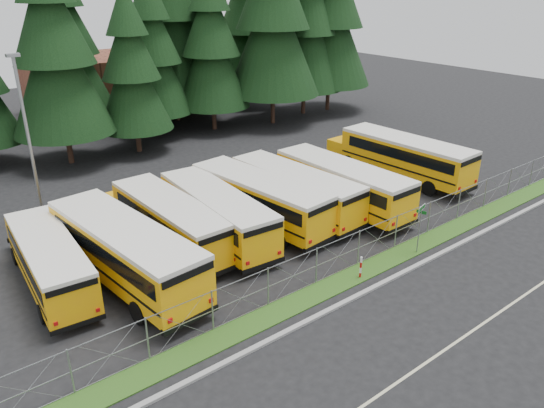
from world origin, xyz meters
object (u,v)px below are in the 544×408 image
(bus_1, at_px, (122,253))
(bus_east, at_px, (401,158))
(light_standard, at_px, (28,137))
(striped_bollard, at_px, (361,267))
(bus_0, at_px, (49,262))
(bus_6, at_px, (338,185))
(street_sign, at_px, (421,219))
(bus_5, at_px, (291,191))
(bus_2, at_px, (168,222))
(bus_4, at_px, (255,200))
(bus_3, at_px, (214,214))

(bus_1, distance_m, bus_east, 22.29)
(bus_1, bearing_deg, light_standard, 90.95)
(striped_bollard, bearing_deg, bus_0, 144.03)
(bus_6, bearing_deg, street_sign, -98.24)
(bus_5, bearing_deg, street_sign, -80.52)
(street_sign, height_order, striped_bollard, street_sign)
(bus_east, bearing_deg, bus_6, -175.29)
(street_sign, bearing_deg, striped_bollard, 178.41)
(light_standard, bearing_deg, bus_2, -58.09)
(bus_2, relative_size, bus_5, 0.98)
(bus_2, distance_m, striped_bollard, 10.81)
(bus_4, height_order, light_standard, light_standard)
(light_standard, bearing_deg, street_sign, -48.29)
(striped_bollard, bearing_deg, street_sign, -1.59)
(bus_3, relative_size, bus_6, 0.96)
(bus_3, bearing_deg, bus_4, 4.89)
(bus_2, distance_m, bus_4, 5.59)
(bus_6, distance_m, street_sign, 7.23)
(bus_east, bearing_deg, street_sign, -138.67)
(bus_1, relative_size, bus_6, 1.05)
(bus_1, height_order, street_sign, bus_1)
(bus_1, distance_m, striped_bollard, 11.82)
(bus_0, xyz_separation_m, bus_east, (25.21, -0.99, 0.24))
(bus_1, xyz_separation_m, bus_east, (22.27, 0.83, -0.05))
(light_standard, bearing_deg, bus_3, -48.66)
(bus_2, height_order, bus_east, bus_east)
(bus_east, bearing_deg, light_standard, 157.54)
(bus_0, xyz_separation_m, street_sign, (16.74, -9.06, 0.71))
(bus_5, relative_size, light_standard, 1.10)
(bus_east, relative_size, street_sign, 4.26)
(bus_0, bearing_deg, bus_4, 2.04)
(bus_1, relative_size, light_standard, 1.21)
(bus_east, height_order, striped_bollard, bus_east)
(bus_5, bearing_deg, bus_4, 172.49)
(street_sign, relative_size, striped_bollard, 2.34)
(bus_3, xyz_separation_m, bus_east, (16.13, -0.42, 0.10))
(bus_1, xyz_separation_m, bus_3, (6.14, 1.25, -0.15))
(bus_2, relative_size, bus_3, 0.98)
(street_sign, xyz_separation_m, light_standard, (-14.82, 16.63, 3.47))
(bus_5, relative_size, striped_bollard, 9.33)
(bus_3, bearing_deg, bus_east, 2.69)
(bus_0, distance_m, bus_2, 6.54)
(bus_6, bearing_deg, light_standard, 148.38)
(bus_east, bearing_deg, bus_2, 174.22)
(bus_1, relative_size, bus_3, 1.10)
(bus_2, height_order, striped_bollard, bus_2)
(bus_0, distance_m, bus_east, 25.23)
(bus_1, height_order, light_standard, light_standard)
(bus_0, bearing_deg, bus_east, 2.33)
(bus_5, bearing_deg, light_standard, 143.53)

